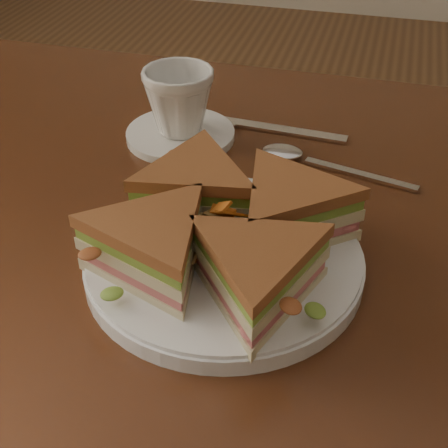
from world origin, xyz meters
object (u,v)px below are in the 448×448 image
knife (256,126)px  coffee_cup (179,101)px  spoon (301,158)px  table (282,309)px  plate (224,261)px  saucer (181,135)px  sandwich_wedges (224,229)px

knife → coffee_cup: (-0.08, -0.05, 0.05)m
spoon → knife: 0.09m
table → coffee_cup: bearing=135.7°
plate → saucer: 0.25m
table → spoon: 0.18m
table → plate: 0.13m
spoon → coffee_cup: size_ratio=2.14×
table → knife: knife is taller
spoon → coffee_cup: coffee_cup is taller
plate → saucer: (-0.12, 0.22, -0.00)m
knife → table: bearing=-66.0°
table → spoon: size_ratio=6.63×
sandwich_wedges → spoon: bearing=80.1°
plate → sandwich_wedges: size_ratio=0.87×
knife → coffee_cup: bearing=-145.7°
sandwich_wedges → knife: sandwich_wedges is taller
table → plate: (-0.05, -0.06, 0.11)m
knife → coffee_cup: 0.11m
plate → knife: (-0.03, 0.27, -0.01)m
knife → saucer: 0.10m
table → coffee_cup: (-0.16, 0.16, 0.15)m
knife → spoon: bearing=-40.6°
table → sandwich_wedges: bearing=-127.9°
sandwich_wedges → knife: 0.28m
saucer → coffee_cup: bearing=0.0°
sandwich_wedges → knife: bearing=96.5°
plate → spoon: bearing=80.1°
saucer → knife: bearing=30.9°
table → saucer: saucer is taller
table → sandwich_wedges: 0.16m
knife → sandwich_wedges: bearing=-80.0°
plate → knife: bearing=96.5°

